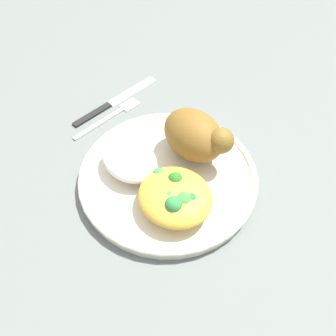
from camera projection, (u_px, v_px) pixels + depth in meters
name	position (u px, v px, depth m)	size (l,w,h in m)	color
ground_plane	(168.00, 181.00, 0.57)	(2.00, 2.00, 0.00)	slate
plate	(168.00, 176.00, 0.56)	(0.27, 0.27, 0.02)	beige
roasted_chicken	(196.00, 135.00, 0.56)	(0.11, 0.08, 0.07)	brown
rice_pile	(129.00, 160.00, 0.55)	(0.10, 0.07, 0.03)	white
mac_cheese_with_broccoli	(175.00, 196.00, 0.51)	(0.11, 0.10, 0.04)	gold
fork	(111.00, 116.00, 0.66)	(0.03, 0.14, 0.01)	#B2B2B7
knife	(109.00, 104.00, 0.68)	(0.03, 0.19, 0.01)	black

